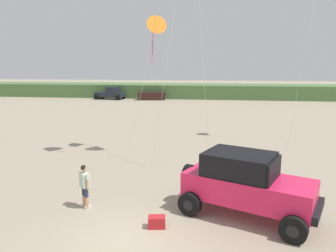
{
  "coord_description": "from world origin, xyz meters",
  "views": [
    {
      "loc": [
        2.54,
        -8.7,
        5.25
      ],
      "look_at": [
        0.82,
        3.11,
        3.0
      ],
      "focal_mm": 34.2,
      "sensor_mm": 36.0,
      "label": 1
    }
  ],
  "objects_px": {
    "distant_sedan": "(152,96)",
    "kite_orange_streamer": "(155,29)",
    "cooler_box": "(157,222)",
    "distant_pickup": "(111,93)",
    "person_watching": "(85,184)",
    "jeep": "(246,183)"
  },
  "relations": [
    {
      "from": "distant_sedan",
      "to": "kite_orange_streamer",
      "type": "xyz_separation_m",
      "value": [
        6.31,
        -30.58,
        6.72
      ]
    },
    {
      "from": "cooler_box",
      "to": "distant_pickup",
      "type": "xyz_separation_m",
      "value": [
        -14.67,
        39.55,
        0.75
      ]
    },
    {
      "from": "cooler_box",
      "to": "kite_orange_streamer",
      "type": "bearing_deg",
      "value": 91.44
    },
    {
      "from": "distant_pickup",
      "to": "kite_orange_streamer",
      "type": "bearing_deg",
      "value": -67.0
    },
    {
      "from": "person_watching",
      "to": "distant_sedan",
      "type": "bearing_deg",
      "value": 97.55
    },
    {
      "from": "distant_sedan",
      "to": "jeep",
      "type": "bearing_deg",
      "value": -82.39
    },
    {
      "from": "person_watching",
      "to": "distant_pickup",
      "type": "bearing_deg",
      "value": 106.99
    },
    {
      "from": "person_watching",
      "to": "distant_sedan",
      "type": "height_order",
      "value": "person_watching"
    },
    {
      "from": "kite_orange_streamer",
      "to": "cooler_box",
      "type": "bearing_deg",
      "value": -79.31
    },
    {
      "from": "jeep",
      "to": "distant_sedan",
      "type": "distance_m",
      "value": 39.79
    },
    {
      "from": "person_watching",
      "to": "kite_orange_streamer",
      "type": "bearing_deg",
      "value": 81.28
    },
    {
      "from": "jeep",
      "to": "cooler_box",
      "type": "bearing_deg",
      "value": -155.58
    },
    {
      "from": "person_watching",
      "to": "kite_orange_streamer",
      "type": "xyz_separation_m",
      "value": [
        1.21,
        7.92,
        6.38
      ]
    },
    {
      "from": "distant_sedan",
      "to": "kite_orange_streamer",
      "type": "bearing_deg",
      "value": -86.73
    },
    {
      "from": "distant_pickup",
      "to": "distant_sedan",
      "type": "relative_size",
      "value": 1.14
    },
    {
      "from": "person_watching",
      "to": "cooler_box",
      "type": "bearing_deg",
      "value": -20.58
    },
    {
      "from": "jeep",
      "to": "distant_sedan",
      "type": "relative_size",
      "value": 1.19
    },
    {
      "from": "cooler_box",
      "to": "kite_orange_streamer",
      "type": "distance_m",
      "value": 11.62
    },
    {
      "from": "distant_pickup",
      "to": "distant_sedan",
      "type": "height_order",
      "value": "distant_pickup"
    },
    {
      "from": "person_watching",
      "to": "kite_orange_streamer",
      "type": "distance_m",
      "value": 10.24
    },
    {
      "from": "jeep",
      "to": "distant_pickup",
      "type": "xyz_separation_m",
      "value": [
        -17.62,
        38.21,
        -0.26
      ]
    },
    {
      "from": "distant_pickup",
      "to": "kite_orange_streamer",
      "type": "height_order",
      "value": "kite_orange_streamer"
    }
  ]
}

